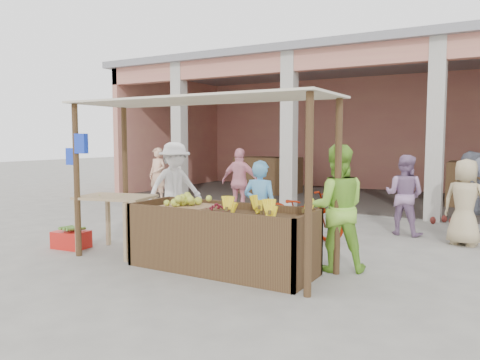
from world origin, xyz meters
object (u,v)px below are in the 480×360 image
Objects in this scene: vendor_green at (336,204)px; vendor_blue at (260,205)px; side_table at (116,205)px; red_crate at (71,240)px; fruit_stall at (222,242)px; motorcycle at (303,212)px.

vendor_blue is at bearing -31.83° from vendor_green.
side_table is 2.32× the size of red_crate.
red_crate is (-2.87, -0.15, -0.26)m from fruit_stall.
red_crate is at bearing 146.17° from motorcycle.
side_table is 2.30m from vendor_blue.
fruit_stall is 4.72× the size of red_crate.
fruit_stall is 1.42× the size of motorcycle.
vendor_green is at bearing 168.31° from vendor_blue.
side_table reaches higher than fruit_stall.
vendor_green is at bearing 0.46° from side_table.
motorcycle is (2.15, 2.57, -0.30)m from side_table.
vendor_blue is 0.87× the size of motorcycle.
motorcycle is at bearing 86.29° from fruit_stall.
red_crate is 0.35× the size of vendor_blue.
red_crate is at bearing -176.95° from fruit_stall.
motorcycle is at bearing 35.67° from red_crate.
vendor_blue is 1.64m from motorcycle.
side_table is at bearing 20.05° from vendor_blue.
side_table is 0.70× the size of motorcycle.
fruit_stall is 1.67m from vendor_green.
motorcycle is (0.06, 1.61, -0.32)m from vendor_blue.
fruit_stall is 2.02m from side_table.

